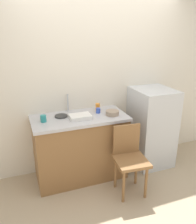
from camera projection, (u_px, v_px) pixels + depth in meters
ground_plane at (125, 196)px, 3.04m from camera, size 8.00×8.00×0.00m
back_wall at (98, 83)px, 3.49m from camera, size 4.80×0.10×2.55m
cabinet_base at (80, 148)px, 3.33m from camera, size 1.25×0.60×0.88m
countertop at (79, 118)px, 3.18m from camera, size 1.29×0.64×0.04m
faucet at (68, 103)px, 3.32m from camera, size 0.02×0.02×0.26m
refrigerator at (151, 127)px, 3.64m from camera, size 0.57×0.63×1.20m
chair at (129, 157)px, 3.01m from camera, size 0.43×0.43×0.89m
dish_tray at (80, 117)px, 3.10m from camera, size 0.28×0.20×0.05m
terracotta_bowl at (112, 113)px, 3.22m from camera, size 0.18×0.18×0.06m
hotplate at (61, 116)px, 3.16m from camera, size 0.17×0.17×0.02m
cup_teal at (43, 119)px, 2.98m from camera, size 0.07×0.07×0.09m
cup_blue at (98, 111)px, 3.29m from camera, size 0.06×0.06×0.07m
cup_orange at (98, 107)px, 3.37m from camera, size 0.06×0.06×0.11m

